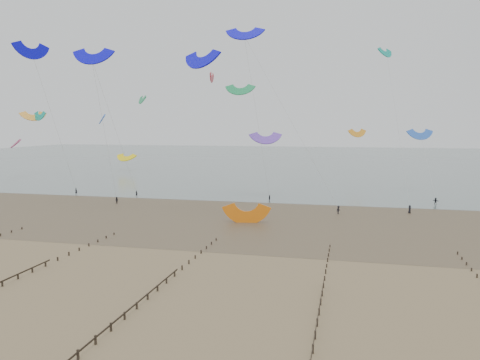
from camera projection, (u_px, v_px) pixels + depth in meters
ground at (164, 260)px, 64.39m from camera, size 500.00×500.00×0.00m
sea_and_shore at (209, 213)px, 98.59m from camera, size 500.00×665.00×0.03m
groynes at (127, 313)px, 45.01m from camera, size 72.16×50.16×1.00m
kitesurfer_lead at (137, 194)px, 121.28m from camera, size 0.63×0.46×1.60m
kitesurfers at (381, 203)px, 105.92m from camera, size 120.46×20.61×1.83m
grounded_kite at (246, 223)px, 88.84m from camera, size 8.44×7.00×4.22m
kites_airborne at (236, 110)px, 145.17m from camera, size 245.18×123.95×40.91m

